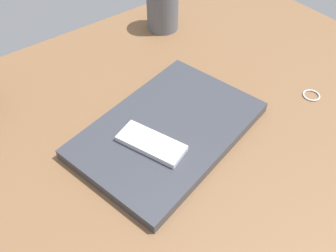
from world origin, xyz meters
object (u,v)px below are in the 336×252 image
Objects in this scene: pen_cup at (163,9)px; key_ring at (311,95)px; cell_phone_on_laptop at (151,143)px; laptop_closed at (168,130)px.

key_ring is at bearing -77.92° from pen_cup.
key_ring is (35.06, -7.75, -2.45)cm from cell_phone_on_laptop.
laptop_closed reaches higher than key_ring.
laptop_closed is at bearing 162.03° from key_ring.
pen_cup reaches higher than key_ring.
key_ring is at bearing -12.47° from cell_phone_on_laptop.
laptop_closed is at bearing 20.87° from cell_phone_on_laptop.
pen_cup reaches higher than cell_phone_on_laptop.
cell_phone_on_laptop reaches higher than laptop_closed.
cell_phone_on_laptop is 1.23× the size of pen_cup.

